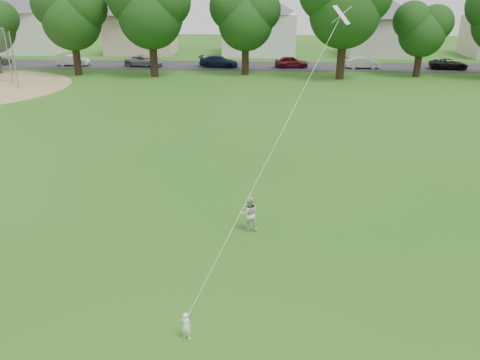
{
  "coord_description": "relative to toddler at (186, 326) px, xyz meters",
  "views": [
    {
      "loc": [
        1.27,
        -13.06,
        8.57
      ],
      "look_at": [
        0.38,
        2.0,
        2.3
      ],
      "focal_mm": 35.0,
      "sensor_mm": 36.0,
      "label": 1
    }
  ],
  "objects": [
    {
      "name": "ground",
      "position": [
        0.71,
        3.39,
        -0.41
      ],
      "size": [
        160.0,
        160.0,
        0.0
      ],
      "primitive_type": "plane",
      "color": "#1D5A14",
      "rests_on": "ground"
    },
    {
      "name": "street",
      "position": [
        0.71,
        45.39,
        -0.4
      ],
      "size": [
        90.0,
        7.0,
        0.01
      ],
      "primitive_type": "cube",
      "color": "#2D2D30",
      "rests_on": "ground"
    },
    {
      "name": "older_boy",
      "position": [
        1.4,
        6.0,
        0.28
      ],
      "size": [
        0.74,
        0.61,
        1.38
      ],
      "primitive_type": "imported",
      "rotation": [
        0.0,
        0.0,
        3.29
      ],
      "color": "beige",
      "rests_on": "ground"
    },
    {
      "name": "kite",
      "position": [
        2.45,
        5.32,
        3.63
      ],
      "size": [
        2.92,
        5.88,
        13.6
      ],
      "color": "white",
      "rests_on": "ground"
    },
    {
      "name": "house_row",
      "position": [
        1.0,
        55.39,
        4.49
      ],
      "size": [
        77.58,
        13.65,
        9.76
      ],
      "color": "silver",
      "rests_on": "ground"
    },
    {
      "name": "toddler",
      "position": [
        0.0,
        0.0,
        0.0
      ],
      "size": [
        0.34,
        0.28,
        0.81
      ],
      "primitive_type": "imported",
      "rotation": [
        0.0,
        0.0,
        2.82
      ],
      "color": "white",
      "rests_on": "ground"
    },
    {
      "name": "tree_row",
      "position": [
        4.4,
        38.49,
        5.96
      ],
      "size": [
        80.39,
        8.13,
        11.16
      ],
      "color": "black",
      "rests_on": "ground"
    },
    {
      "name": "parked_cars",
      "position": [
        4.93,
        44.39,
        0.22
      ],
      "size": [
        72.07,
        2.62,
        1.29
      ],
      "color": "black",
      "rests_on": "ground"
    }
  ]
}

